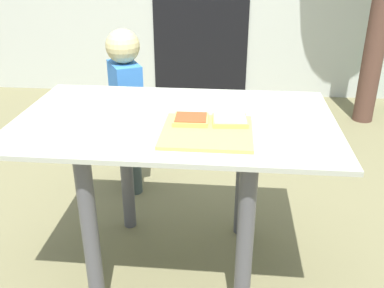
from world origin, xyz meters
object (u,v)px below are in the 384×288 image
(cutting_board, at_px, (207,132))
(plate_white_left, at_px, (85,111))
(dining_table, at_px, (176,153))
(plate_white_right, at_px, (245,109))
(pizza_slice_far_left, at_px, (191,119))
(child_left, at_px, (126,100))
(pizza_slice_far_right, at_px, (230,120))

(cutting_board, xyz_separation_m, plate_white_left, (-0.52, 0.17, -0.00))
(dining_table, xyz_separation_m, plate_white_right, (0.28, 0.11, 0.16))
(dining_table, bearing_deg, cutting_board, -45.70)
(plate_white_right, bearing_deg, pizza_slice_far_left, -139.88)
(plate_white_right, relative_size, plate_white_left, 1.00)
(cutting_board, xyz_separation_m, child_left, (-0.51, 0.84, -0.19))
(dining_table, relative_size, plate_white_left, 6.66)
(plate_white_left, distance_m, child_left, 0.69)
(cutting_board, relative_size, plate_white_left, 1.73)
(cutting_board, height_order, child_left, child_left)
(pizza_slice_far_right, relative_size, plate_white_left, 0.74)
(dining_table, relative_size, pizza_slice_far_right, 9.04)
(plate_white_right, height_order, child_left, child_left)
(pizza_slice_far_right, xyz_separation_m, pizza_slice_far_left, (-0.15, -0.01, 0.00))
(dining_table, xyz_separation_m, pizza_slice_far_left, (0.07, -0.07, 0.18))
(dining_table, xyz_separation_m, cutting_board, (0.14, -0.14, 0.16))
(pizza_slice_far_right, distance_m, pizza_slice_far_left, 0.15)
(dining_table, height_order, cutting_board, cutting_board)
(pizza_slice_far_left, bearing_deg, dining_table, 137.29)
(pizza_slice_far_left, bearing_deg, child_left, 120.29)
(dining_table, height_order, plate_white_right, plate_white_right)
(cutting_board, bearing_deg, dining_table, 134.30)
(plate_white_right, distance_m, plate_white_left, 0.66)
(pizza_slice_far_left, xyz_separation_m, plate_white_left, (-0.45, 0.10, -0.02))
(pizza_slice_far_right, distance_m, child_left, 0.98)
(pizza_slice_far_right, xyz_separation_m, plate_white_right, (0.06, 0.17, -0.02))
(cutting_board, height_order, pizza_slice_far_right, pizza_slice_far_right)
(pizza_slice_far_right, relative_size, pizza_slice_far_left, 1.04)
(dining_table, height_order, pizza_slice_far_right, pizza_slice_far_right)
(pizza_slice_far_left, xyz_separation_m, plate_white_right, (0.21, 0.18, -0.02))
(plate_white_right, bearing_deg, child_left, 138.20)
(pizza_slice_far_left, height_order, child_left, child_left)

